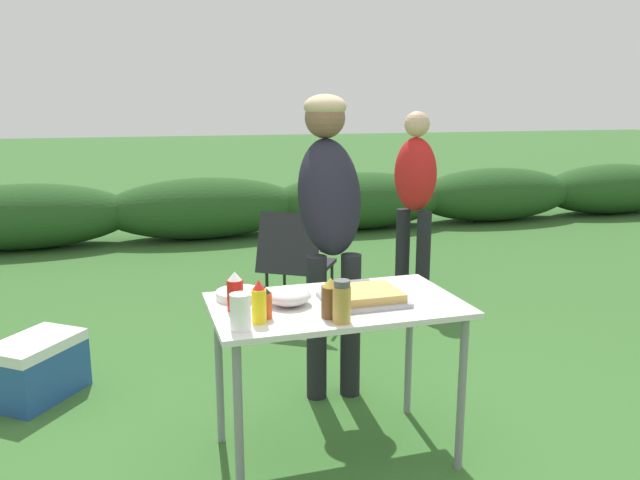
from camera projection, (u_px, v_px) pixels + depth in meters
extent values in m
plane|color=#336028|center=(335.00, 454.00, 2.91)|extent=(60.00, 60.00, 0.00)
ellipsoid|color=#234C1E|center=(23.00, 217.00, 6.94)|extent=(2.40, 0.90, 0.73)
ellipsoid|color=#234C1E|center=(204.00, 208.00, 7.51)|extent=(2.40, 0.90, 0.73)
ellipsoid|color=#234C1E|center=(360.00, 201.00, 8.09)|extent=(2.40, 0.90, 0.73)
ellipsoid|color=#234C1E|center=(494.00, 194.00, 8.66)|extent=(2.40, 0.90, 0.73)
ellipsoid|color=#234C1E|center=(613.00, 189.00, 9.23)|extent=(2.40, 0.90, 0.73)
cube|color=silver|center=(336.00, 305.00, 2.75)|extent=(1.10, 0.64, 0.02)
cylinder|color=gray|center=(239.00, 428.00, 2.44)|extent=(0.04, 0.04, 0.71)
cylinder|color=gray|center=(462.00, 394.00, 2.72)|extent=(0.04, 0.04, 0.71)
cylinder|color=gray|center=(219.00, 372.00, 2.94)|extent=(0.04, 0.04, 0.71)
cylinder|color=gray|center=(409.00, 349.00, 3.22)|extent=(0.04, 0.04, 0.71)
cube|color=#9E9EA3|center=(363.00, 300.00, 2.75)|extent=(0.35, 0.29, 0.02)
cube|color=tan|center=(363.00, 294.00, 2.75)|extent=(0.31, 0.25, 0.04)
cylinder|color=white|center=(239.00, 295.00, 2.80)|extent=(0.21, 0.21, 0.04)
ellipsoid|color=silver|center=(289.00, 296.00, 2.71)|extent=(0.19, 0.19, 0.08)
cylinder|color=white|center=(240.00, 312.00, 2.40)|extent=(0.08, 0.08, 0.14)
cylinder|color=red|center=(235.00, 295.00, 2.64)|extent=(0.07, 0.07, 0.13)
cone|color=white|center=(235.00, 276.00, 2.62)|extent=(0.06, 0.06, 0.04)
cylinder|color=yellow|center=(259.00, 306.00, 2.48)|extent=(0.06, 0.06, 0.14)
cone|color=red|center=(259.00, 285.00, 2.46)|extent=(0.05, 0.05, 0.04)
cylinder|color=#B2893D|center=(342.00, 305.00, 2.48)|extent=(0.07, 0.07, 0.15)
cylinder|color=#4C4C4C|center=(342.00, 284.00, 2.46)|extent=(0.07, 0.07, 0.03)
cylinder|color=#CC4214|center=(265.00, 305.00, 2.54)|extent=(0.06, 0.06, 0.11)
cone|color=black|center=(264.00, 290.00, 2.53)|extent=(0.05, 0.05, 0.03)
cylinder|color=brown|center=(331.00, 302.00, 2.54)|extent=(0.08, 0.08, 0.13)
cone|color=gold|center=(331.00, 282.00, 2.53)|extent=(0.07, 0.07, 0.04)
cylinder|color=black|center=(317.00, 328.00, 3.39)|extent=(0.11, 0.11, 0.81)
cylinder|color=black|center=(350.00, 326.00, 3.43)|extent=(0.11, 0.11, 0.81)
ellipsoid|color=black|center=(329.00, 196.00, 3.37)|extent=(0.39, 0.51, 0.70)
sphere|color=brown|center=(325.00, 118.00, 3.40)|extent=(0.22, 0.22, 0.22)
ellipsoid|color=tan|center=(325.00, 106.00, 3.39)|extent=(0.23, 0.23, 0.13)
cylinder|color=black|center=(403.00, 252.00, 5.27)|extent=(0.12, 0.12, 0.74)
cylinder|color=black|center=(423.00, 256.00, 5.13)|extent=(0.12, 0.12, 0.74)
ellipsoid|color=red|center=(415.00, 174.00, 5.06)|extent=(0.42, 0.45, 0.60)
sphere|color=#DBAD89|center=(417.00, 124.00, 4.97)|extent=(0.20, 0.20, 0.20)
cube|color=#232328|center=(300.00, 265.00, 4.79)|extent=(0.64, 0.64, 0.03)
cube|color=#232328|center=(288.00, 244.00, 4.48)|extent=(0.47, 0.39, 0.44)
cylinder|color=black|center=(267.00, 295.00, 4.69)|extent=(0.02, 0.02, 0.38)
cylinder|color=black|center=(318.00, 299.00, 4.59)|extent=(0.02, 0.02, 0.38)
cylinder|color=black|center=(284.00, 281.00, 5.07)|extent=(0.02, 0.02, 0.38)
cylinder|color=black|center=(332.00, 284.00, 4.96)|extent=(0.02, 0.02, 0.38)
cylinder|color=black|center=(272.00, 241.00, 4.81)|extent=(0.24, 0.36, 0.02)
cylinder|color=black|center=(329.00, 245.00, 4.69)|extent=(0.24, 0.36, 0.02)
cube|color=#234C93|center=(37.00, 373.00, 3.44)|extent=(0.55, 0.58, 0.28)
cube|color=silver|center=(34.00, 344.00, 3.41)|extent=(0.55, 0.58, 0.06)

